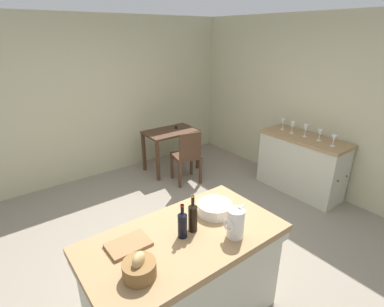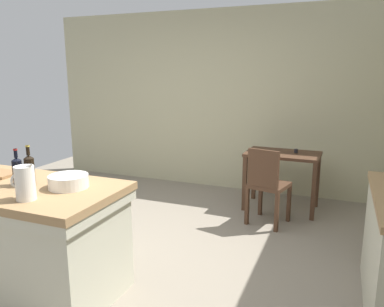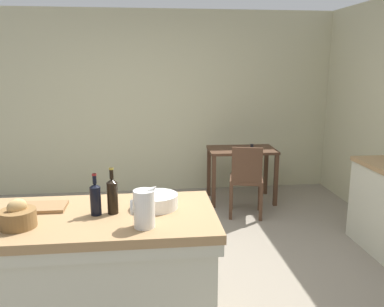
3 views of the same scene
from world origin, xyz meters
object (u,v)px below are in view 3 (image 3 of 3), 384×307
(island_table, at_px, (102,270))
(wash_bowl, at_px, (157,201))
(pitcher, at_px, (144,208))
(cutting_board, at_px, (43,207))
(wine_bottle_dark, at_px, (112,195))
(bread_basket, at_px, (18,217))
(writing_desk, at_px, (242,157))
(wooden_chair, at_px, (246,178))
(wine_bottle_amber, at_px, (95,198))

(island_table, distance_m, wash_bowl, 0.60)
(pitcher, height_order, cutting_board, pitcher)
(wine_bottle_dark, bearing_deg, wash_bowl, 13.99)
(bread_basket, xyz_separation_m, cutting_board, (0.07, 0.31, -0.05))
(pitcher, xyz_separation_m, cutting_board, (-0.69, 0.39, -0.11))
(pitcher, height_order, wash_bowl, pitcher)
(writing_desk, xyz_separation_m, wooden_chair, (-0.08, -0.59, -0.13))
(writing_desk, height_order, bread_basket, bread_basket)
(cutting_board, height_order, wine_bottle_dark, wine_bottle_dark)
(island_table, distance_m, wine_bottle_amber, 0.52)
(bread_basket, bearing_deg, wooden_chair, 47.63)
(cutting_board, bearing_deg, writing_desk, 51.00)
(island_table, distance_m, wooden_chair, 2.53)
(wine_bottle_dark, relative_size, wine_bottle_amber, 1.12)
(wine_bottle_dark, distance_m, wine_bottle_amber, 0.11)
(wooden_chair, relative_size, cutting_board, 2.95)
(cutting_board, relative_size, wine_bottle_dark, 0.97)
(writing_desk, height_order, wash_bowl, wash_bowl)
(cutting_board, distance_m, wine_bottle_dark, 0.52)
(cutting_board, height_order, wine_bottle_amber, wine_bottle_amber)
(island_table, xyz_separation_m, wooden_chair, (1.52, 2.02, 0.02))
(wash_bowl, distance_m, cutting_board, 0.78)
(wooden_chair, distance_m, wash_bowl, 2.28)
(wash_bowl, xyz_separation_m, cutting_board, (-0.78, 0.06, -0.04))
(wooden_chair, distance_m, wine_bottle_dark, 2.51)
(wooden_chair, xyz_separation_m, cutting_board, (-1.91, -1.87, 0.40))
(wash_bowl, xyz_separation_m, wine_bottle_dark, (-0.29, -0.07, 0.08))
(bread_basket, bearing_deg, writing_desk, 53.30)
(bread_basket, bearing_deg, pitcher, -6.18)
(wash_bowl, distance_m, wine_bottle_dark, 0.31)
(wash_bowl, bearing_deg, wine_bottle_dark, -166.01)
(writing_desk, distance_m, cutting_board, 3.17)
(pitcher, relative_size, wine_bottle_amber, 0.98)
(writing_desk, relative_size, bread_basket, 4.20)
(pitcher, xyz_separation_m, wash_bowl, (0.08, 0.33, -0.07))
(wine_bottle_amber, bearing_deg, wine_bottle_dark, 7.41)
(island_table, xyz_separation_m, wine_bottle_dark, (0.09, 0.01, 0.53))
(bread_basket, height_order, cutting_board, bread_basket)
(bread_basket, distance_m, wine_bottle_amber, 0.48)
(bread_basket, height_order, wine_bottle_amber, wine_bottle_amber)
(wooden_chair, relative_size, bread_basket, 4.15)
(writing_desk, bearing_deg, wash_bowl, -115.64)
(wine_bottle_dark, bearing_deg, cutting_board, 164.17)
(wash_bowl, height_order, cutting_board, wash_bowl)
(wine_bottle_dark, bearing_deg, island_table, -171.47)
(pitcher, relative_size, wash_bowl, 0.95)
(pitcher, distance_m, cutting_board, 0.80)
(writing_desk, distance_m, bread_basket, 3.47)
(wooden_chair, relative_size, wine_bottle_dark, 2.86)
(bread_basket, height_order, wine_bottle_dark, wine_bottle_dark)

